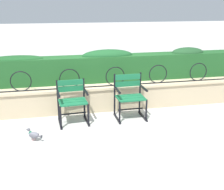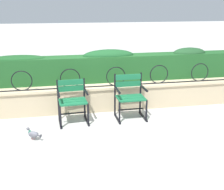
% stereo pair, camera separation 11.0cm
% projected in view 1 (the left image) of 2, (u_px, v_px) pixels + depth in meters
% --- Properties ---
extents(ground_plane, '(60.00, 60.00, 0.00)m').
position_uv_depth(ground_plane, '(113.00, 122.00, 5.55)').
color(ground_plane, '#B7B5AF').
extents(stone_wall, '(6.83, 0.41, 0.55)m').
position_uv_depth(stone_wall, '(106.00, 97.00, 6.16)').
color(stone_wall, tan).
rests_on(stone_wall, ground).
extents(iron_arch_fence, '(6.31, 0.02, 0.42)m').
position_uv_depth(iron_arch_fence, '(95.00, 79.00, 5.91)').
color(iron_arch_fence, black).
rests_on(iron_arch_fence, stone_wall).
extents(hedge_row, '(6.70, 0.46, 0.71)m').
position_uv_depth(hedge_row, '(103.00, 67.00, 6.36)').
color(hedge_row, '#1E5123').
rests_on(hedge_row, stone_wall).
extents(park_chair_left, '(0.59, 0.55, 0.83)m').
position_uv_depth(park_chair_left, '(72.00, 100.00, 5.46)').
color(park_chair_left, '#19663D').
rests_on(park_chair_left, ground).
extents(park_chair_right, '(0.59, 0.53, 0.89)m').
position_uv_depth(park_chair_right, '(130.00, 95.00, 5.69)').
color(park_chair_right, '#19663D').
rests_on(park_chair_right, ground).
extents(pigeon_near_chairs, '(0.27, 0.20, 0.22)m').
position_uv_depth(pigeon_near_chairs, '(34.00, 135.00, 4.78)').
color(pigeon_near_chairs, slate).
rests_on(pigeon_near_chairs, ground).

